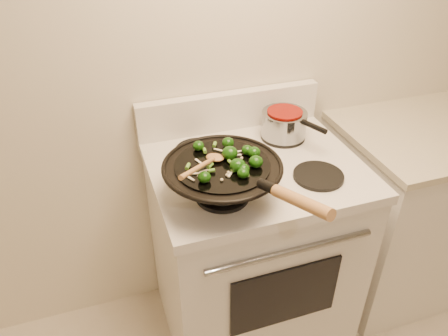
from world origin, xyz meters
name	(u,v)px	position (x,y,z in m)	size (l,w,h in m)	color
stove	(251,251)	(-0.28, 1.17, 0.47)	(0.78, 0.67, 1.08)	white
counter_unit	(409,210)	(0.56, 1.20, 0.46)	(0.75, 0.62, 0.91)	white
wok	(223,178)	(-0.46, 1.02, 1.00)	(0.39, 0.63, 0.23)	black
stirfry	(234,159)	(-0.42, 1.02, 1.07)	(0.26, 0.23, 0.05)	#103808
wooden_spoon	(206,163)	(-0.52, 1.00, 1.08)	(0.20, 0.23, 0.09)	#A47240
saucepan	(284,123)	(-0.10, 1.32, 0.99)	(0.18, 0.28, 0.11)	gray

